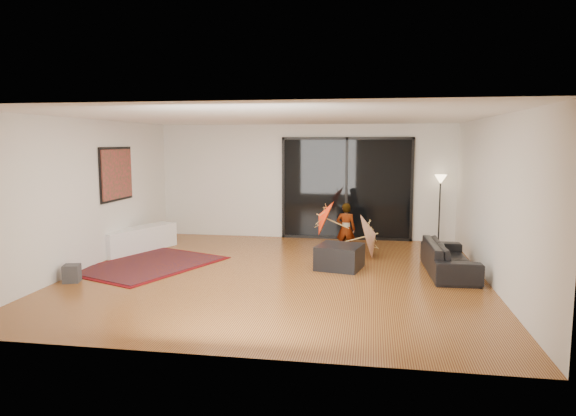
% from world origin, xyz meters
% --- Properties ---
extents(floor, '(7.00, 7.00, 0.00)m').
position_xyz_m(floor, '(0.00, 0.00, 0.00)').
color(floor, '#9D642B').
rests_on(floor, ground).
extents(ceiling, '(7.00, 7.00, 0.00)m').
position_xyz_m(ceiling, '(0.00, 0.00, 2.70)').
color(ceiling, white).
rests_on(ceiling, wall_back).
extents(wall_back, '(7.00, 0.00, 7.00)m').
position_xyz_m(wall_back, '(0.00, 3.50, 1.35)').
color(wall_back, silver).
rests_on(wall_back, floor).
extents(wall_front, '(7.00, 0.00, 7.00)m').
position_xyz_m(wall_front, '(0.00, -3.50, 1.35)').
color(wall_front, silver).
rests_on(wall_front, floor).
extents(wall_left, '(0.00, 7.00, 7.00)m').
position_xyz_m(wall_left, '(-3.50, 0.00, 1.35)').
color(wall_left, silver).
rests_on(wall_left, floor).
extents(wall_right, '(0.00, 7.00, 7.00)m').
position_xyz_m(wall_right, '(3.50, 0.00, 1.35)').
color(wall_right, silver).
rests_on(wall_right, floor).
extents(sliding_door, '(3.06, 0.07, 2.40)m').
position_xyz_m(sliding_door, '(1.00, 3.47, 1.20)').
color(sliding_door, black).
rests_on(sliding_door, wall_back).
extents(painting, '(0.04, 1.28, 1.08)m').
position_xyz_m(painting, '(-3.46, 1.00, 1.65)').
color(painting, black).
rests_on(painting, wall_left).
extents(media_console, '(1.11, 1.85, 0.50)m').
position_xyz_m(media_console, '(-3.25, 1.40, 0.25)').
color(media_console, white).
rests_on(media_console, floor).
extents(speaker, '(0.32, 0.32, 0.29)m').
position_xyz_m(speaker, '(-3.25, -1.05, 0.14)').
color(speaker, '#424244').
rests_on(speaker, floor).
extents(persian_rug, '(2.67, 3.07, 0.02)m').
position_xyz_m(persian_rug, '(-2.49, 0.25, 0.01)').
color(persian_rug, '#5D080C').
rests_on(persian_rug, floor).
extents(sofa, '(0.81, 1.92, 0.55)m').
position_xyz_m(sofa, '(2.95, 0.54, 0.28)').
color(sofa, black).
rests_on(sofa, floor).
extents(ottoman, '(0.91, 0.91, 0.43)m').
position_xyz_m(ottoman, '(1.04, 0.58, 0.22)').
color(ottoman, black).
rests_on(ottoman, floor).
extents(floor_lamp, '(0.27, 0.27, 1.56)m').
position_xyz_m(floor_lamp, '(3.10, 3.25, 1.23)').
color(floor_lamp, black).
rests_on(floor_lamp, floor).
extents(child, '(0.42, 0.30, 1.07)m').
position_xyz_m(child, '(1.08, 1.72, 0.54)').
color(child, '#999999').
rests_on(child, floor).
extents(parasol_orange, '(0.47, 0.76, 0.83)m').
position_xyz_m(parasol_orange, '(0.53, 1.67, 0.73)').
color(parasol_orange, '#FD350D').
rests_on(parasol_orange, child).
extents(parasol_white, '(0.53, 0.89, 0.91)m').
position_xyz_m(parasol_white, '(1.68, 1.57, 0.50)').
color(parasol_white, silver).
rests_on(parasol_white, floor).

